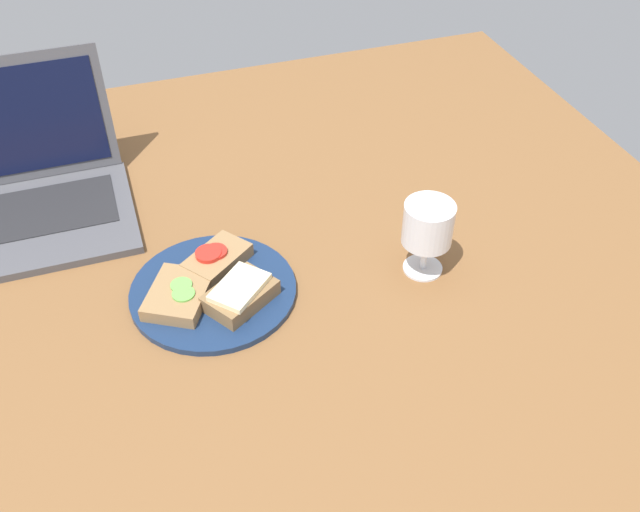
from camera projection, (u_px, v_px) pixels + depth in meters
wooden_table at (292, 289)px, 107.96cm from camera, size 140.00×140.00×3.00cm
plate at (213, 291)px, 104.83cm from camera, size 24.48×24.48×1.01cm
sandwich_with_tomato at (217, 259)px, 107.51cm from camera, size 11.58×10.83×2.85cm
sandwich_with_cucumber at (179, 295)px, 101.98cm from camera, size 12.03×12.88×2.39cm
sandwich_with_cheese at (240, 294)px, 101.40cm from camera, size 11.91×10.88×3.34cm
wine_glass at (428, 227)px, 103.67cm from camera, size 7.50×7.50×12.12cm
laptop at (32, 185)px, 117.70cm from camera, size 30.39×29.64×22.40cm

